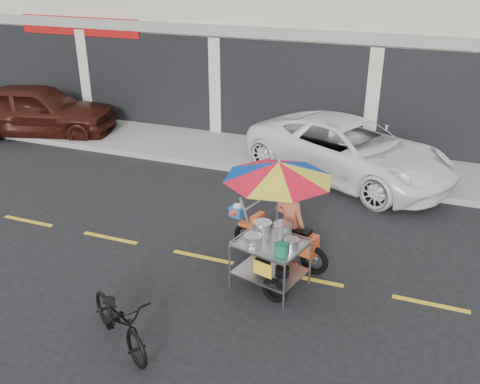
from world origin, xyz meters
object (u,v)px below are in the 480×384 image
(near_bicycle, at_px, (119,319))
(food_vendor_rig, at_px, (280,202))
(maroon_sedan, at_px, (38,110))
(white_pickup, at_px, (349,150))

(near_bicycle, xyz_separation_m, food_vendor_rig, (1.59, 2.45, 1.00))
(maroon_sedan, distance_m, near_bicycle, 10.37)
(food_vendor_rig, bearing_deg, white_pickup, 100.67)
(near_bicycle, relative_size, food_vendor_rig, 0.72)
(maroon_sedan, bearing_deg, white_pickup, -105.68)
(near_bicycle, bearing_deg, white_pickup, 18.43)
(maroon_sedan, xyz_separation_m, food_vendor_rig, (8.99, -4.81, 0.66))
(near_bicycle, distance_m, food_vendor_rig, 3.09)
(white_pickup, bearing_deg, near_bicycle, -170.20)
(maroon_sedan, distance_m, food_vendor_rig, 10.22)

